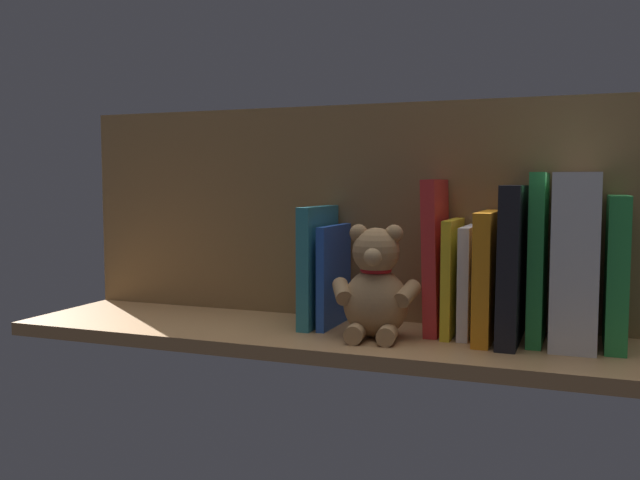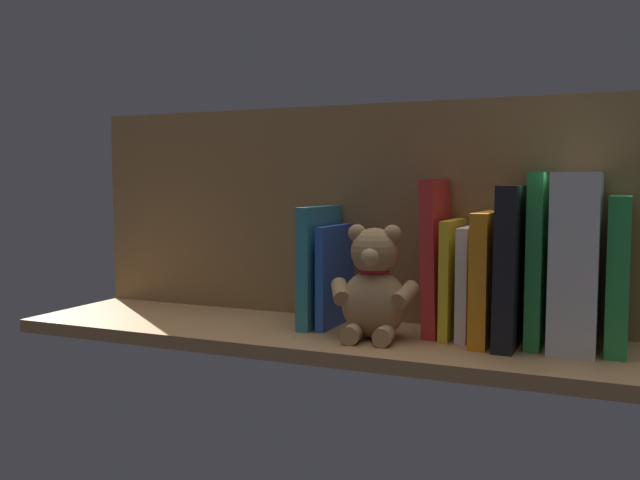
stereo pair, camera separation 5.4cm
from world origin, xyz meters
TOP-DOWN VIEW (x-y plane):
  - ground_plane at (0.00, 0.00)cm, footprint 103.64×28.05cm
  - shelf_back_panel at (0.00, -11.78)cm, footprint 103.64×1.50cm
  - book_0 at (-44.78, -3.95)cm, footprint 2.94×13.35cm
  - dictionary_thick_white at (-39.12, -3.19)cm, footprint 6.47×14.68cm
  - book_1 at (-33.82, -3.98)cm, footprint 2.21×13.28cm
  - book_2 at (-30.27, -2.36)cm, footprint 3.16×16.54cm
  - book_3 at (-26.56, -2.73)cm, footprint 2.54×15.80cm
  - book_4 at (-23.47, -4.47)cm, footprint 1.72×12.31cm
  - book_5 at (-20.91, -4.30)cm, footprint 1.49×12.65cm
  - book_6 at (-18.10, -4.81)cm, footprint 2.97×11.63cm
  - teddy_bear at (-10.21, 2.50)cm, footprint 14.22×12.25cm
  - book_7 at (-1.07, -3.87)cm, footprint 1.39×13.51cm
  - book_8 at (1.67, -3.47)cm, footprint 2.18×14.30cm

SIDE VIEW (x-z plane):
  - ground_plane at x=0.00cm, z-range -2.20..0.00cm
  - teddy_bear at x=-10.21cm, z-range -1.06..16.62cm
  - book_7 at x=-1.07cm, z-range 0.00..16.98cm
  - book_4 at x=-23.47cm, z-range 0.00..17.32cm
  - book_5 at x=-20.91cm, z-range 0.00..18.32cm
  - book_3 at x=-26.56cm, z-range 0.00..19.73cm
  - book_8 at x=1.67cm, z-range 0.00..20.14cm
  - book_0 at x=-44.78cm, z-range 0.00..22.26cm
  - book_2 at x=-30.27cm, z-range -0.01..23.71cm
  - book_6 at x=-18.10cm, z-range -0.03..24.61cm
  - dictionary_thick_white at x=-39.12cm, z-range 0.00..25.54cm
  - book_1 at x=-33.82cm, z-range 0.00..25.59cm
  - shelf_back_panel at x=0.00cm, z-range 0.00..37.73cm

